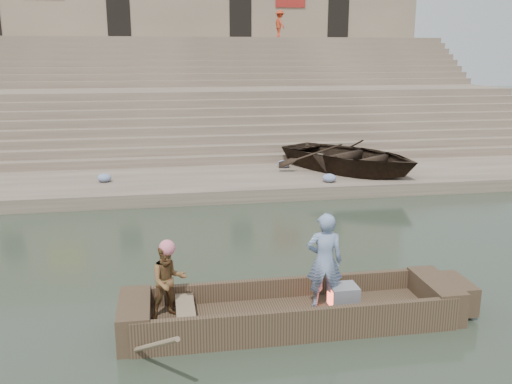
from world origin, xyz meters
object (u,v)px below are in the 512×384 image
object	(u,v)px
standing_man	(325,261)
television	(343,297)
rowing_man	(168,281)
pedestrian	(280,24)
beached_rowboat	(350,156)
main_rowboat	(292,318)

from	to	relation	value
standing_man	television	distance (m)	0.70
standing_man	rowing_man	world-z (taller)	standing_man
pedestrian	television	bearing A→B (deg)	159.15
standing_man	television	world-z (taller)	standing_man
rowing_man	television	bearing A→B (deg)	-18.39
pedestrian	rowing_man	bearing A→B (deg)	152.57
television	beached_rowboat	distance (m)	10.35
main_rowboat	television	size ratio (longest dim) A/B	10.87
main_rowboat	pedestrian	bearing A→B (deg)	78.39
main_rowboat	television	world-z (taller)	television
main_rowboat	pedestrian	world-z (taller)	pedestrian
standing_man	beached_rowboat	bearing A→B (deg)	-100.38
main_rowboat	pedestrian	size ratio (longest dim) A/B	3.24
standing_man	beached_rowboat	world-z (taller)	standing_man
standing_man	television	xyz separation A→B (m)	(0.30, -0.10, -0.62)
television	pedestrian	xyz separation A→B (m)	(4.09, 24.13, 5.55)
rowing_man	pedestrian	size ratio (longest dim) A/B	0.80
rowing_man	television	world-z (taller)	rowing_man
standing_man	pedestrian	size ratio (longest dim) A/B	1.06
main_rowboat	beached_rowboat	distance (m)	10.69
standing_man	rowing_man	xyz separation A→B (m)	(-2.56, 0.08, -0.20)
television	beached_rowboat	world-z (taller)	beached_rowboat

